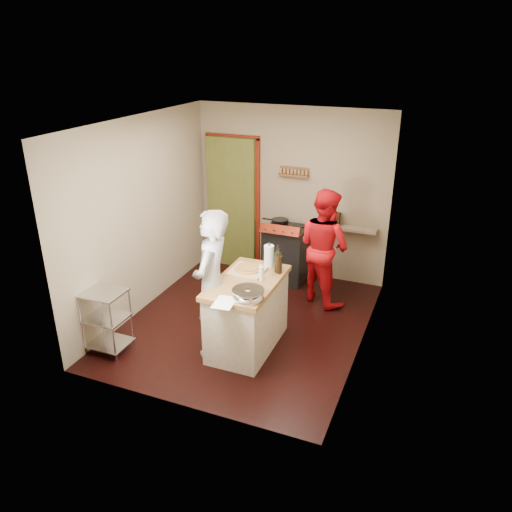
{
  "coord_description": "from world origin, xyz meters",
  "views": [
    {
      "loc": [
        2.27,
        -5.25,
        3.44
      ],
      "look_at": [
        0.14,
        0.0,
        0.99
      ],
      "focal_mm": 35.0,
      "sensor_mm": 36.0,
      "label": 1
    }
  ],
  "objects_px": {
    "person_stripe": "(212,284)",
    "person_red": "(324,247)",
    "stove": "(286,253)",
    "wire_shelving": "(106,318)",
    "island": "(248,312)"
  },
  "relations": [
    {
      "from": "stove",
      "to": "person_stripe",
      "type": "relative_size",
      "value": 0.57
    },
    {
      "from": "person_stripe",
      "to": "person_red",
      "type": "relative_size",
      "value": 1.07
    },
    {
      "from": "stove",
      "to": "person_red",
      "type": "relative_size",
      "value": 0.61
    },
    {
      "from": "island",
      "to": "person_red",
      "type": "distance_m",
      "value": 1.62
    },
    {
      "from": "wire_shelving",
      "to": "person_red",
      "type": "bearing_deg",
      "value": 47.53
    },
    {
      "from": "person_red",
      "to": "wire_shelving",
      "type": "bearing_deg",
      "value": 77.48
    },
    {
      "from": "wire_shelving",
      "to": "island",
      "type": "relative_size",
      "value": 0.6
    },
    {
      "from": "wire_shelving",
      "to": "person_stripe",
      "type": "bearing_deg",
      "value": 23.17
    },
    {
      "from": "wire_shelving",
      "to": "island",
      "type": "height_order",
      "value": "island"
    },
    {
      "from": "stove",
      "to": "wire_shelving",
      "type": "distance_m",
      "value": 2.94
    },
    {
      "from": "wire_shelving",
      "to": "person_red",
      "type": "height_order",
      "value": "person_red"
    },
    {
      "from": "stove",
      "to": "person_red",
      "type": "distance_m",
      "value": 0.89
    },
    {
      "from": "stove",
      "to": "person_stripe",
      "type": "xyz_separation_m",
      "value": [
        -0.17,
        -2.13,
        0.43
      ]
    },
    {
      "from": "island",
      "to": "person_stripe",
      "type": "height_order",
      "value": "person_stripe"
    },
    {
      "from": "wire_shelving",
      "to": "person_stripe",
      "type": "distance_m",
      "value": 1.33
    }
  ]
}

